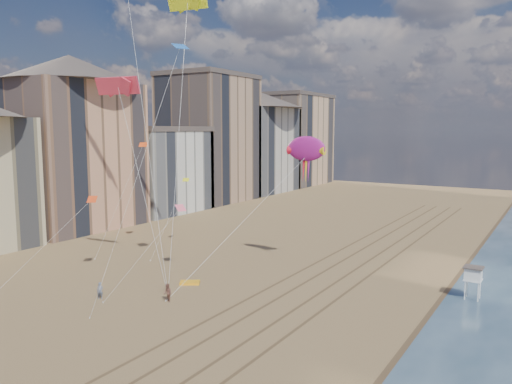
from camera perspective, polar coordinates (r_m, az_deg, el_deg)
wet_sand at (r=62.75m, az=26.32°, el=-8.71°), size 260.00×260.00×0.00m
tracks at (r=57.18m, az=8.41°, el=-9.53°), size 7.68×120.00×0.01m
buildings at (r=110.82m, az=-7.28°, el=5.63°), size 34.72×131.35×29.00m
lifeguard_stand at (r=53.09m, az=23.58°, el=-8.61°), size 1.77×1.77×3.20m
grounded_kite at (r=54.54m, az=-7.57°, el=-10.22°), size 2.45×2.22×0.23m
show_kite at (r=57.24m, az=5.74°, el=4.90°), size 5.55×8.95×22.33m
kite_flyer_a at (r=51.55m, az=-17.39°, el=-10.71°), size 0.72×0.63×1.65m
kite_flyer_b at (r=49.18m, az=-10.08°, el=-11.27°), size 1.08×1.00×1.78m
parafoils at (r=62.07m, az=-13.04°, el=20.64°), size 7.41×13.36×18.38m
small_kites at (r=58.24m, az=-11.18°, el=5.52°), size 17.43×17.34×17.45m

